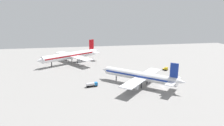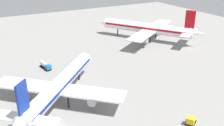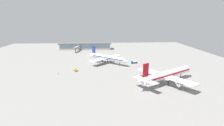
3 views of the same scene
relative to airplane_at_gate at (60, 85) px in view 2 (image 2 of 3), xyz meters
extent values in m
cylinder|color=white|center=(-0.41, 0.38, 0.00)|extent=(34.10, 32.26, 4.65)
cone|color=white|center=(-16.90, 15.77, 0.00)|extent=(6.42, 6.41, 4.42)
cube|color=navy|center=(-0.41, 0.38, 0.35)|extent=(32.93, 31.17, 0.84)
cube|color=white|center=(1.13, -1.06, -0.46)|extent=(32.36, 34.00, 0.42)
cylinder|color=#A5A8AD|center=(-6.54, -9.29, -2.09)|extent=(5.77, 5.62, 2.56)
cylinder|color=#A5A8AD|center=(8.81, 7.17, -2.09)|extent=(5.77, 5.62, 2.56)
cube|color=white|center=(13.51, -12.60, 0.47)|extent=(13.74, 14.34, 0.34)
cube|color=navy|center=(13.51, -12.60, 6.05)|extent=(3.31, 3.14, 7.44)
cylinder|color=black|center=(-11.24, 10.48, -3.95)|extent=(0.56, 0.56, 3.26)
cylinder|color=black|center=(-0.48, -4.65, -3.95)|extent=(0.56, 0.56, 3.26)
cylinder|color=black|center=(4.60, 0.80, -3.95)|extent=(0.56, 0.56, 3.26)
cylinder|color=white|center=(-38.68, 59.39, 0.71)|extent=(42.84, 30.40, 5.25)
cone|color=white|center=(-59.99, 45.53, 0.71)|extent=(7.12, 7.04, 4.98)
cone|color=white|center=(-17.37, 73.25, 1.50)|extent=(7.79, 7.09, 4.20)
cube|color=red|center=(-38.68, 59.39, 1.11)|extent=(41.30, 29.45, 0.94)
cube|color=white|center=(-36.68, 60.69, 0.19)|extent=(31.10, 42.14, 0.47)
cylinder|color=#A5A8AD|center=(-29.76, 50.06, -1.65)|extent=(6.77, 5.80, 2.89)
cylinder|color=#A5A8AD|center=(-43.60, 71.33, -1.65)|extent=(6.77, 5.80, 2.89)
cube|color=white|center=(-20.69, 71.09, 1.24)|extent=(13.46, 17.52, 0.38)
cube|color=red|center=(-20.69, 71.09, 7.53)|extent=(4.15, 2.97, 8.39)
cylinder|color=black|center=(-52.67, 50.29, -3.75)|extent=(0.63, 0.63, 3.67)
cylinder|color=black|center=(-33.19, 57.95, -3.75)|extent=(0.63, 0.63, 3.67)
cylinder|color=black|center=(-37.77, 64.99, -3.75)|extent=(0.63, 0.63, 3.67)
cube|color=black|center=(27.56, 26.24, -5.03)|extent=(3.29, 3.72, 0.30)
cube|color=gold|center=(27.93, 25.64, -4.08)|extent=(2.56, 2.53, 1.60)
cube|color=#3F596B|center=(28.35, 24.95, -3.76)|extent=(1.40, 0.90, 0.90)
cube|color=gold|center=(27.09, 27.00, -4.63)|extent=(2.35, 2.19, 0.50)
cylinder|color=black|center=(28.96, 25.78, -5.18)|extent=(0.67, 0.84, 0.80)
cylinder|color=black|center=(27.34, 24.79, -5.18)|extent=(0.67, 0.84, 0.80)
cylinder|color=black|center=(27.79, 27.69, -5.18)|extent=(0.67, 0.84, 0.80)
cylinder|color=black|center=(26.17, 26.70, -5.18)|extent=(0.67, 0.84, 0.80)
cube|color=black|center=(-26.50, 2.73, -5.03)|extent=(6.55, 3.10, 0.30)
cube|color=#1966B2|center=(-24.29, 3.17, -4.08)|extent=(2.14, 2.22, 1.60)
cube|color=#3F596B|center=(-23.50, 3.33, -3.76)|extent=(0.39, 1.58, 0.90)
cylinder|color=#B7B7BC|center=(-27.38, 2.55, -3.98)|extent=(4.77, 2.65, 1.80)
cylinder|color=black|center=(-24.52, 4.09, -5.18)|extent=(0.84, 0.45, 0.80)
cylinder|color=black|center=(-24.15, 2.23, -5.18)|extent=(0.84, 0.45, 0.80)
cylinder|color=black|center=(-28.85, 3.23, -5.18)|extent=(0.84, 0.45, 0.80)
cylinder|color=black|center=(-28.47, 1.37, -5.18)|extent=(0.84, 0.45, 0.80)
camera|label=1|loc=(-34.63, -101.70, 33.91)|focal=32.22mm
camera|label=2|loc=(67.76, -19.51, 35.50)|focal=41.82mm
camera|label=3|loc=(6.56, 175.46, 38.71)|focal=29.20mm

